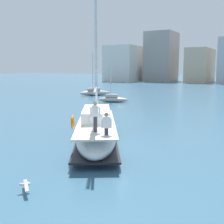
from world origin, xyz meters
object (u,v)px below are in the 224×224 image
object	(u,v)px
main_sailboat	(96,130)
moored_cutter_left	(113,99)
moored_catamaran	(95,92)
seagull	(25,184)

from	to	relation	value
main_sailboat	moored_cutter_left	distance (m)	22.71
main_sailboat	moored_catamaran	xyz separation A→B (m)	(-17.51, 27.66, -0.34)
seagull	moored_catamaran	bearing A→B (deg)	118.33
moored_catamaran	main_sailboat	bearing A→B (deg)	-57.67
moored_catamaran	seagull	xyz separation A→B (m)	(18.80, -34.86, -0.25)
moored_cutter_left	seagull	bearing A→B (deg)	-67.80
main_sailboat	seagull	size ratio (longest dim) A/B	13.27
moored_catamaran	seagull	world-z (taller)	moored_catamaran
moored_catamaran	moored_cutter_left	xyz separation A→B (m)	(7.53, -7.27, -0.10)
moored_cutter_left	seagull	xyz separation A→B (m)	(11.26, -27.59, -0.15)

